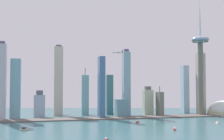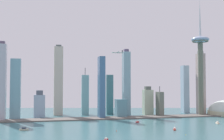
% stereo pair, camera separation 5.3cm
% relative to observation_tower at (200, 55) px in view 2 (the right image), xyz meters
% --- Properties ---
extents(waterfront_pier, '(737.75, 49.54, 2.43)m').
position_rel_observation_tower_xyz_m(waterfront_pier, '(-194.10, -11.64, -154.68)').
color(waterfront_pier, '#635B56').
rests_on(waterfront_pier, ground).
extents(observation_tower, '(45.74, 45.74, 304.48)m').
position_rel_observation_tower_xyz_m(observation_tower, '(0.00, 0.00, 0.00)').
color(observation_tower, '#656B5A').
rests_on(observation_tower, ground).
extents(skyscraper_0, '(22.68, 22.27, 139.15)m').
position_rel_observation_tower_xyz_m(skyscraper_0, '(-460.23, 20.21, -86.32)').
color(skyscraper_0, '#75A9B9').
rests_on(skyscraper_0, ground).
extents(skyscraper_1, '(26.70, 22.65, 65.48)m').
position_rel_observation_tower_xyz_m(skyscraper_1, '(-406.66, 57.15, -126.42)').
color(skyscraper_1, '#A1B5CB').
rests_on(skyscraper_1, ground).
extents(skyscraper_2, '(18.04, 20.74, 170.21)m').
position_rel_observation_tower_xyz_m(skyscraper_2, '(17.54, 30.32, -72.82)').
color(skyscraper_2, '#B69E97').
rests_on(skyscraper_2, ground).
extents(skyscraper_3, '(13.94, 26.87, 146.81)m').
position_rel_observation_tower_xyz_m(skyscraper_3, '(-263.13, -0.28, -82.49)').
color(skyscraper_3, '#406992').
rests_on(skyscraper_3, ground).
extents(skyscraper_4, '(12.22, 26.99, 75.59)m').
position_rel_observation_tower_xyz_m(skyscraper_4, '(-107.27, 16.94, -125.28)').
color(skyscraper_4, slate).
rests_on(skyscraper_4, ground).
extents(skyscraper_5, '(17.91, 20.44, 171.79)m').
position_rel_observation_tower_xyz_m(skyscraper_5, '(-188.29, 44.75, -72.18)').
color(skyscraper_5, '#84A9B6').
rests_on(skyscraper_5, ground).
extents(skyscraper_6, '(17.10, 20.06, 133.00)m').
position_rel_observation_tower_xyz_m(skyscraper_6, '(-9.36, 69.70, -89.39)').
color(skyscraper_6, '#9FBBD0').
rests_on(skyscraper_6, ground).
extents(skyscraper_7, '(17.97, 13.98, 105.87)m').
position_rel_observation_tower_xyz_m(skyscraper_7, '(-223.81, 84.54, -102.96)').
color(skyscraper_7, '#3E7076').
rests_on(skyscraper_7, ground).
extents(skyscraper_8, '(19.45, 24.17, 176.29)m').
position_rel_observation_tower_xyz_m(skyscraper_8, '(-488.96, 2.15, -69.77)').
color(skyscraper_8, '#AFB0BD').
rests_on(skyscraper_8, ground).
extents(skyscraper_9, '(18.51, 13.81, 124.20)m').
position_rel_observation_tower_xyz_m(skyscraper_9, '(-289.78, 86.93, -103.36)').
color(skyscraper_9, '#75ABB0').
rests_on(skyscraper_9, ground).
extents(skyscraper_10, '(24.36, 20.87, 74.78)m').
position_rel_observation_tower_xyz_m(skyscraper_10, '(-128.64, 46.95, -121.21)').
color(skyscraper_10, beige).
rests_on(skyscraper_10, ground).
extents(skyscraper_11, '(25.45, 27.74, 44.08)m').
position_rel_observation_tower_xyz_m(skyscraper_11, '(-212.98, 7.79, -133.85)').
color(skyscraper_11, '#598A98').
rests_on(skyscraper_11, ground).
extents(skyscraper_12, '(22.79, 23.24, 184.27)m').
position_rel_observation_tower_xyz_m(skyscraper_12, '(-359.52, 96.42, -65.25)').
color(skyscraper_12, beige).
rests_on(skyscraper_12, ground).
extents(boat_1, '(16.01, 7.34, 4.84)m').
position_rel_observation_tower_xyz_m(boat_1, '(-431.33, -147.12, -154.14)').
color(boat_1, beige).
rests_on(boat_1, ground).
extents(boat_3, '(8.90, 13.42, 10.99)m').
position_rel_observation_tower_xyz_m(boat_3, '(-172.52, -206.51, -154.21)').
color(boat_3, red).
rests_on(boat_3, ground).
extents(boat_4, '(8.55, 12.55, 6.83)m').
position_rel_observation_tower_xyz_m(boat_4, '(-310.79, -272.66, -154.57)').
color(boat_4, '#B41A1E').
rests_on(boat_4, ground).
extents(boat_5, '(7.92, 3.60, 9.16)m').
position_rel_observation_tower_xyz_m(boat_5, '(-204.40, -95.01, -154.06)').
color(boat_5, '#AD191E').
rests_on(boat_5, ground).
extents(boat_6, '(7.48, 14.75, 10.19)m').
position_rel_observation_tower_xyz_m(boat_6, '(-51.95, -151.90, -154.07)').
color(boat_6, beige).
rests_on(boat_6, ground).
extents(channel_buoy_0, '(1.01, 1.01, 1.60)m').
position_rel_observation_tower_xyz_m(channel_buoy_0, '(-178.94, -260.27, -155.09)').
color(channel_buoy_0, yellow).
rests_on(channel_buoy_0, ground).
extents(channel_buoy_1, '(1.31, 1.31, 2.77)m').
position_rel_observation_tower_xyz_m(channel_buoy_1, '(-276.30, -197.42, -154.51)').
color(channel_buoy_1, '#E54C19').
rests_on(channel_buoy_1, ground).
extents(airplane, '(29.20, 30.96, 7.60)m').
position_rel_observation_tower_xyz_m(airplane, '(-216.46, 25.10, 4.62)').
color(airplane, silver).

